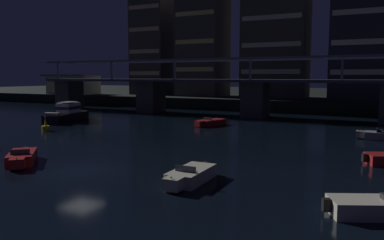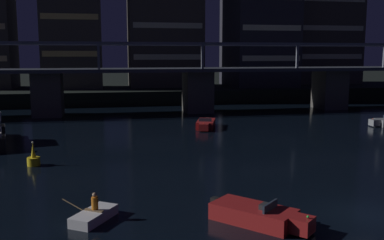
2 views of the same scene
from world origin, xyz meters
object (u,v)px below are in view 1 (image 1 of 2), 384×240
(tower_central, at_px, (276,32))
(speedboat_far_center, at_px, (378,207))
(speedboat_mid_left, at_px, (384,136))
(speedboat_mid_center, at_px, (211,122))
(speedboat_far_left, at_px, (190,176))
(channel_buoy, at_px, (46,127))
(tower_east_tall, at_px, (366,30))
(speedboat_mid_right, at_px, (22,158))
(river_bridge, at_px, (255,92))
(tower_west_low, at_px, (154,41))
(waterfront_pavilion, at_px, (73,85))
(tower_west_tall, at_px, (203,29))
(cabin_cruiser_near_left, at_px, (68,114))

(tower_central, xyz_separation_m, speedboat_far_center, (20.31, -59.32, -14.90))
(speedboat_mid_left, xyz_separation_m, speedboat_mid_center, (-20.54, 2.74, 0.00))
(speedboat_far_left, bearing_deg, channel_buoy, 153.97)
(tower_east_tall, xyz_separation_m, channel_buoy, (-32.51, -44.02, -14.32))
(speedboat_mid_right, bearing_deg, channel_buoy, 131.62)
(tower_central, distance_m, speedboat_mid_center, 35.50)
(river_bridge, height_order, speedboat_mid_left, river_bridge)
(speedboat_mid_right, bearing_deg, tower_west_low, 113.24)
(waterfront_pavilion, xyz_separation_m, channel_buoy, (31.91, -38.46, -3.96))
(speedboat_mid_right, height_order, speedboat_far_left, same)
(tower_west_low, bearing_deg, tower_central, -2.00)
(speedboat_mid_left, height_order, channel_buoy, channel_buoy)
(tower_west_tall, xyz_separation_m, channel_buoy, (-0.17, -44.30, -16.18))
(channel_buoy, bearing_deg, speedboat_far_center, -20.90)
(tower_east_tall, relative_size, channel_buoy, 14.48)
(tower_west_tall, xyz_separation_m, speedboat_far_center, (35.95, -58.10, -16.24))
(tower_west_tall, xyz_separation_m, speedboat_mid_center, (15.51, -30.99, -16.24))
(tower_central, height_order, speedboat_mid_right, tower_central)
(cabin_cruiser_near_left, xyz_separation_m, speedboat_far_center, (41.11, -22.56, -0.64))
(speedboat_mid_center, bearing_deg, channel_buoy, -139.67)
(river_bridge, xyz_separation_m, waterfront_pavilion, (-49.54, 11.91, 0.42))
(river_bridge, relative_size, speedboat_far_left, 16.25)
(speedboat_mid_left, bearing_deg, speedboat_far_left, -114.59)
(river_bridge, relative_size, cabin_cruiser_near_left, 9.03)
(waterfront_pavilion, bearing_deg, speedboat_mid_left, -22.26)
(tower_west_low, distance_m, tower_west_tall, 14.30)
(waterfront_pavilion, distance_m, speedboat_far_left, 77.00)
(tower_east_tall, xyz_separation_m, speedboat_far_left, (-6.86, -56.55, -14.38))
(waterfront_pavilion, xyz_separation_m, speedboat_far_center, (68.03, -52.25, -4.02))
(tower_central, xyz_separation_m, speedboat_far_left, (9.85, -58.06, -14.90))
(tower_central, relative_size, channel_buoy, 15.07)
(speedboat_mid_center, relative_size, speedboat_far_center, 1.03)
(speedboat_far_left, bearing_deg, tower_west_low, 123.75)
(speedboat_mid_left, relative_size, speedboat_far_left, 1.00)
(speedboat_far_left, distance_m, channel_buoy, 28.55)
(speedboat_mid_center, height_order, channel_buoy, channel_buoy)
(river_bridge, distance_m, tower_east_tall, 25.36)
(tower_east_tall, distance_m, waterfront_pavilion, 65.48)
(waterfront_pavilion, bearing_deg, tower_west_low, 24.15)
(speedboat_mid_left, distance_m, channel_buoy, 37.74)
(waterfront_pavilion, height_order, speedboat_mid_center, waterfront_pavilion)
(speedboat_far_left, xyz_separation_m, channel_buoy, (-25.65, 12.53, 0.06))
(cabin_cruiser_near_left, relative_size, speedboat_mid_center, 1.82)
(speedboat_mid_left, distance_m, speedboat_mid_center, 20.73)
(speedboat_mid_right, bearing_deg, waterfront_pavilion, 130.20)
(speedboat_far_left, bearing_deg, tower_central, 99.63)
(waterfront_pavilion, xyz_separation_m, speedboat_mid_left, (68.14, -27.88, -4.02))
(tower_west_low, distance_m, speedboat_far_left, 72.51)
(tower_east_tall, distance_m, speedboat_far_center, 59.68)
(river_bridge, distance_m, tower_west_low, 38.81)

